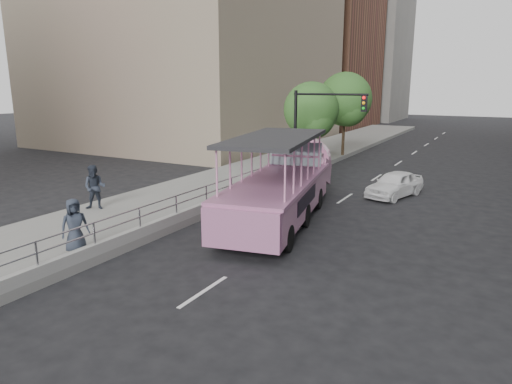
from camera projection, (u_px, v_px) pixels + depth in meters
The scene contains 14 objects.
ground at pixel (215, 261), 14.59m from camera, with size 160.00×160.00×0.00m, color black.
sidewalk at pixel (230, 182), 25.78m from camera, with size 5.50×80.00×0.30m, color gray.
kerb_wall at pixel (177, 218), 17.66m from camera, with size 0.24×30.00×0.36m, color #A8A8A3.
guardrail at pixel (176, 201), 17.51m from camera, with size 0.07×22.00×0.71m.
duck_boat at pixel (284, 186), 19.28m from camera, with size 4.65×11.06×3.58m.
car at pixel (395, 184), 22.85m from camera, with size 1.53×3.79×1.29m, color white.
pedestrian_mid at pixel (95, 187), 19.35m from camera, with size 0.93×0.72×1.91m, color #2B323F.
pedestrian_far at pixel (75, 226), 14.31m from camera, with size 0.86×0.56×1.75m, color #2B323F.
parking_sign at pixel (273, 160), 23.58m from camera, with size 0.15×0.60×2.69m.
traffic_signal at pixel (315, 122), 25.22m from camera, with size 4.20×0.32×5.20m.
street_tree_near at pixel (312, 112), 28.82m from camera, with size 3.52×3.52×5.72m.
street_tree_far at pixel (346, 101), 33.72m from camera, with size 3.97×3.97×6.45m.
midrise_brick at pixel (303, 27), 60.96m from camera, with size 18.00×16.00×26.00m, color brown.
midrise_stone_b at pixel (353, 57), 74.30m from camera, with size 16.00×14.00×20.00m, color slate.
Camera 1 is at (7.84, -11.31, 5.48)m, focal length 32.00 mm.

